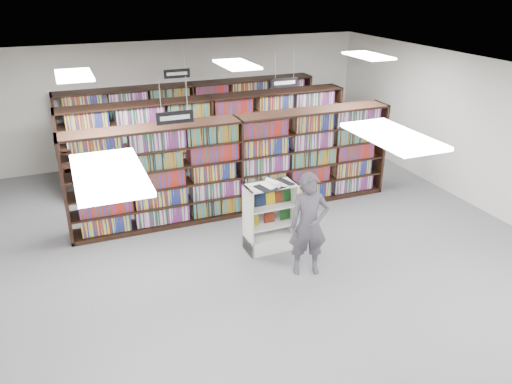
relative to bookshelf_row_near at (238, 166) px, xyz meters
name	(u,v)px	position (x,y,z in m)	size (l,w,h in m)	color
floor	(276,255)	(0.00, -2.00, -1.05)	(12.00, 12.00, 0.00)	#5A5B60
ceiling	(279,81)	(0.00, -2.00, 2.15)	(10.00, 12.00, 0.10)	white
wall_back	(188,100)	(0.00, 4.00, 0.55)	(10.00, 0.10, 3.20)	silver
wall_right	(498,141)	(5.00, -2.00, 0.55)	(0.10, 12.00, 3.20)	silver
bookshelf_row_near	(238,166)	(0.00, 0.00, 0.00)	(7.00, 0.60, 2.10)	black
bookshelf_row_mid	(210,139)	(0.00, 2.00, 0.00)	(7.00, 0.60, 2.10)	black
bookshelf_row_far	(192,122)	(0.00, 3.70, 0.00)	(7.00, 0.60, 2.10)	black
aisle_sign_left	(175,116)	(-1.50, -1.00, 1.48)	(0.65, 0.02, 0.80)	#B2B2B7
aisle_sign_right	(284,82)	(1.50, 1.00, 1.48)	(0.65, 0.02, 0.80)	#B2B2B7
aisle_sign_center	(177,73)	(-0.50, 3.00, 1.48)	(0.65, 0.02, 0.80)	#B2B2B7
troffer_front_left	(109,174)	(-3.00, -5.00, 2.11)	(0.60, 1.20, 0.04)	white
troffer_front_center	(393,136)	(0.00, -5.00, 2.11)	(0.60, 1.20, 0.04)	white
troffer_back_left	(74,75)	(-3.00, 0.00, 2.11)	(0.60, 1.20, 0.04)	white
troffer_back_center	(237,64)	(0.00, 0.00, 2.11)	(0.60, 1.20, 0.04)	white
troffer_back_right	(368,56)	(3.00, 0.00, 2.11)	(0.60, 1.20, 0.04)	white
endcap_display	(269,226)	(0.00, -1.69, -0.60)	(0.95, 0.49, 1.31)	white
open_book	(274,184)	(0.02, -1.80, 0.29)	(0.74, 0.55, 0.13)	black
shopper	(309,225)	(0.28, -2.70, -0.14)	(0.67, 0.44, 1.83)	#46404A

